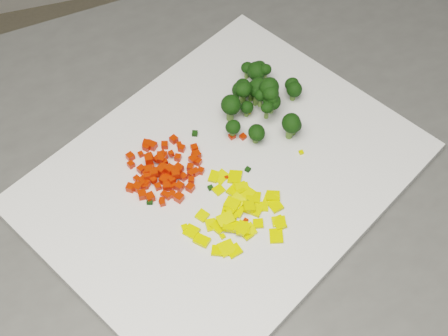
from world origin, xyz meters
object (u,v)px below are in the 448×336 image
object	(u,v)px
counter_block	(198,314)
broccoli_pile	(260,96)
pepper_pile	(235,211)
cutting_board	(224,175)
carrot_pile	(163,165)

from	to	relation	value
counter_block	broccoli_pile	bearing A→B (deg)	32.35
counter_block	pepper_pile	bearing A→B (deg)	-57.52
counter_block	pepper_pile	distance (m)	0.48
counter_block	broccoli_pile	world-z (taller)	broccoli_pile
pepper_pile	broccoli_pile	bearing A→B (deg)	61.66
counter_block	cutting_board	size ratio (longest dim) A/B	2.24
cutting_board	carrot_pile	distance (m)	0.08
cutting_board	broccoli_pile	world-z (taller)	broccoli_pile
pepper_pile	broccoli_pile	size ratio (longest dim) A/B	0.97
counter_block	broccoli_pile	xyz separation A→B (m)	(0.12, 0.08, 0.49)
counter_block	broccoli_pile	size ratio (longest dim) A/B	8.41
counter_block	carrot_pile	bearing A→B (deg)	146.33
carrot_pile	broccoli_pile	world-z (taller)	broccoli_pile
cutting_board	broccoli_pile	xyz separation A→B (m)	(0.07, 0.08, 0.03)
carrot_pile	pepper_pile	size ratio (longest dim) A/B	0.86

